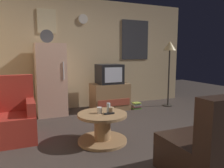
% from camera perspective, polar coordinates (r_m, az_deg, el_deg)
% --- Properties ---
extents(ground_plane, '(12.00, 12.00, 0.00)m').
position_cam_1_polar(ground_plane, '(3.34, 7.06, -14.83)').
color(ground_plane, '#3D332D').
extents(wall_with_art, '(5.20, 0.12, 2.56)m').
position_cam_1_polar(wall_with_art, '(5.34, -5.97, 7.86)').
color(wall_with_art, '#D1B284').
rests_on(wall_with_art, ground_plane).
extents(fridge, '(0.60, 0.62, 1.77)m').
position_cam_1_polar(fridge, '(4.76, -15.83, 1.18)').
color(fridge, beige).
rests_on(fridge, ground_plane).
extents(tv_stand, '(0.84, 0.53, 0.61)m').
position_cam_1_polar(tv_stand, '(5.05, -0.61, -3.31)').
color(tv_stand, '#9E754C').
rests_on(tv_stand, ground_plane).
extents(crt_tv, '(0.54, 0.51, 0.44)m').
position_cam_1_polar(crt_tv, '(4.97, -0.73, 2.65)').
color(crt_tv, black).
rests_on(crt_tv, tv_stand).
extents(standing_lamp, '(0.32, 0.32, 1.59)m').
position_cam_1_polar(standing_lamp, '(5.50, 14.91, 8.38)').
color(standing_lamp, '#332D28').
rests_on(standing_lamp, ground_plane).
extents(coffee_table, '(0.72, 0.72, 0.43)m').
position_cam_1_polar(coffee_table, '(3.25, -2.53, -11.35)').
color(coffee_table, '#9E754C').
rests_on(coffee_table, ground_plane).
extents(wine_glass, '(0.05, 0.05, 0.15)m').
position_cam_1_polar(wine_glass, '(3.17, -0.94, -6.33)').
color(wine_glass, silver).
rests_on(wine_glass, coffee_table).
extents(mug_ceramic_white, '(0.08, 0.08, 0.09)m').
position_cam_1_polar(mug_ceramic_white, '(3.18, -3.34, -6.89)').
color(mug_ceramic_white, silver).
rests_on(mug_ceramic_white, coffee_table).
extents(mug_ceramic_tan, '(0.08, 0.08, 0.09)m').
position_cam_1_polar(mug_ceramic_tan, '(3.17, -0.22, -6.90)').
color(mug_ceramic_tan, tan).
rests_on(mug_ceramic_tan, coffee_table).
extents(remote_control, '(0.15, 0.05, 0.02)m').
position_cam_1_polar(remote_control, '(3.13, -0.74, -7.74)').
color(remote_control, black).
rests_on(remote_control, coffee_table).
extents(armchair, '(0.68, 0.68, 0.96)m').
position_cam_1_polar(armchair, '(3.62, -24.97, -8.03)').
color(armchair, '#A52D23').
rests_on(armchair, ground_plane).
extents(book_stack, '(0.21, 0.17, 0.15)m').
position_cam_1_polar(book_stack, '(5.18, 6.44, -5.68)').
color(book_stack, '#5A9F37').
rests_on(book_stack, ground_plane).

